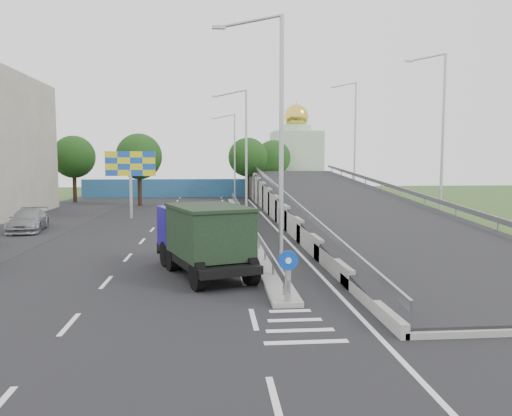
{
  "coord_description": "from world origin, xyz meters",
  "views": [
    {
      "loc": [
        -2.39,
        -13.31,
        4.68
      ],
      "look_at": [
        -0.06,
        13.09,
        2.2
      ],
      "focal_mm": 35.0,
      "sensor_mm": 36.0,
      "label": 1
    }
  ],
  "objects": [
    {
      "name": "lamp_post_near",
      "position": [
        0.11,
        6.0,
        5.81
      ],
      "size": [
        2.74,
        0.18,
        10.08
      ],
      "color": "#B2B5B7",
      "rests_on": "median"
    },
    {
      "name": "lamp_post_mid",
      "position": [
        0.11,
        26.0,
        5.81
      ],
      "size": [
        2.74,
        0.18,
        10.08
      ],
      "color": "#B2B5B7",
      "rests_on": "median"
    },
    {
      "name": "road_surface",
      "position": [
        -3.0,
        20.0,
        0.0
      ],
      "size": [
        26.0,
        90.0,
        0.04
      ],
      "primitive_type": "cube",
      "color": "black",
      "rests_on": "ground"
    },
    {
      "name": "tree_ramp_far",
      "position": [
        6.0,
        55.0,
        5.18
      ],
      "size": [
        4.8,
        4.8,
        7.6
      ],
      "color": "black",
      "rests_on": "ground"
    },
    {
      "name": "overpass_ramp",
      "position": [
        7.5,
        24.0,
        1.75
      ],
      "size": [
        10.0,
        50.0,
        3.5
      ],
      "color": "gray",
      "rests_on": "ground"
    },
    {
      "name": "parked_car_d",
      "position": [
        -14.7,
        21.01,
        0.75
      ],
      "size": [
        2.84,
        5.39,
        1.49
      ],
      "primitive_type": "imported",
      "rotation": [
        0.0,
        0.0,
        0.15
      ],
      "color": "gray",
      "rests_on": "ground"
    },
    {
      "name": "ground",
      "position": [
        0.0,
        0.0,
        0.0
      ],
      "size": [
        160.0,
        160.0,
        0.0
      ],
      "primitive_type": "plane",
      "color": "#2D4C1E",
      "rests_on": "ground"
    },
    {
      "name": "tree_left_mid",
      "position": [
        -10.0,
        40.0,
        5.18
      ],
      "size": [
        4.8,
        4.8,
        7.6
      ],
      "color": "black",
      "rests_on": "ground"
    },
    {
      "name": "blue_wall",
      "position": [
        -4.0,
        52.0,
        1.2
      ],
      "size": [
        30.0,
        0.5,
        2.4
      ],
      "primitive_type": "cube",
      "color": "#245D84",
      "rests_on": "ground"
    },
    {
      "name": "tree_median_far",
      "position": [
        2.0,
        48.0,
        5.18
      ],
      "size": [
        4.8,
        4.8,
        7.6
      ],
      "color": "black",
      "rests_on": "ground"
    },
    {
      "name": "median",
      "position": [
        0.0,
        24.0,
        0.1
      ],
      "size": [
        1.0,
        44.0,
        0.2
      ],
      "primitive_type": "cube",
      "color": "gray",
      "rests_on": "ground"
    },
    {
      "name": "church",
      "position": [
        10.0,
        60.0,
        5.31
      ],
      "size": [
        7.0,
        7.0,
        13.8
      ],
      "color": "#B2CCAD",
      "rests_on": "ground"
    },
    {
      "name": "lamp_post_far",
      "position": [
        0.11,
        46.0,
        5.81
      ],
      "size": [
        2.74,
        0.18,
        10.08
      ],
      "color": "#B2B5B7",
      "rests_on": "median"
    },
    {
      "name": "sign_bollard",
      "position": [
        0.0,
        2.17,
        1.03
      ],
      "size": [
        0.64,
        0.23,
        1.67
      ],
      "color": "black",
      "rests_on": "median"
    },
    {
      "name": "billboard",
      "position": [
        -9.0,
        28.0,
        4.19
      ],
      "size": [
        4.0,
        0.24,
        5.5
      ],
      "color": "#B2B5B7",
      "rests_on": "ground"
    },
    {
      "name": "tree_left_far",
      "position": [
        -18.0,
        45.0,
        5.18
      ],
      "size": [
        4.8,
        4.8,
        7.6
      ],
      "color": "black",
      "rests_on": "ground"
    },
    {
      "name": "dump_truck",
      "position": [
        -2.8,
        7.28,
        1.62
      ],
      "size": [
        4.44,
        7.05,
        2.93
      ],
      "rotation": [
        0.0,
        0.0,
        0.33
      ],
      "color": "black",
      "rests_on": "ground"
    },
    {
      "name": "median_guardrail",
      "position": [
        0.0,
        24.0,
        0.75
      ],
      "size": [
        0.09,
        44.0,
        0.71
      ],
      "color": "gray",
      "rests_on": "median"
    },
    {
      "name": "parking_strip",
      "position": [
        -16.0,
        20.0,
        0.0
      ],
      "size": [
        8.0,
        90.0,
        0.05
      ],
      "primitive_type": "cube",
      "color": "black",
      "rests_on": "ground"
    }
  ]
}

